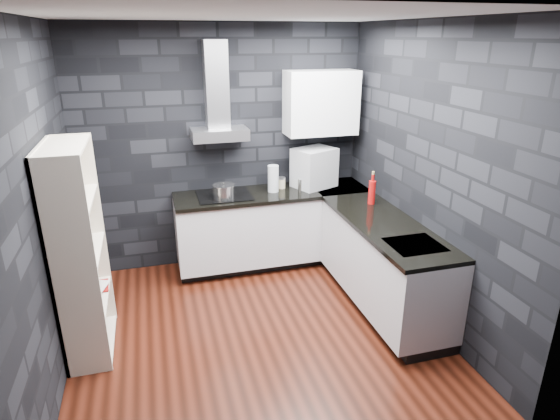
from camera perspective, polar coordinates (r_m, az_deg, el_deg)
name	(u,v)px	position (r m, az deg, el deg)	size (l,w,h in m)	color
ground	(257,332)	(4.46, -2.86, -14.58)	(3.20, 3.20, 0.00)	#3D160C
ceiling	(250,15)	(3.64, -3.66, 22.67)	(3.20, 3.20, 0.00)	silver
wall_back	(222,149)	(5.38, -7.06, 7.40)	(3.20, 0.05, 2.70)	black
wall_front	(325,291)	(2.41, 5.45, -9.79)	(3.20, 0.05, 2.70)	black
wall_left	(37,212)	(3.85, -27.49, -0.21)	(0.05, 3.20, 2.70)	black
wall_right	(428,177)	(4.46, 17.64, 3.81)	(0.05, 3.20, 2.70)	black
toekick_back	(272,257)	(5.65, -0.99, -5.81)	(2.18, 0.50, 0.10)	black
toekick_right	(384,300)	(4.92, 12.52, -10.69)	(0.50, 1.78, 0.10)	black
counter_back_cab	(273,226)	(5.44, -0.91, -1.93)	(2.20, 0.60, 0.76)	silver
counter_right_cab	(383,263)	(4.70, 12.49, -6.29)	(0.60, 1.80, 0.76)	silver
counter_back_top	(273,193)	(5.29, -0.90, 2.03)	(2.20, 0.62, 0.04)	black
counter_right_top	(386,225)	(4.53, 12.76, -1.79)	(0.62, 1.80, 0.04)	black
counter_corner_top	(338,187)	(5.55, 7.09, 2.76)	(0.62, 0.62, 0.04)	black
hood_body	(220,134)	(5.14, -7.37, 9.16)	(0.60, 0.34, 0.12)	silver
hood_chimney	(216,85)	(5.13, -7.76, 14.89)	(0.24, 0.20, 0.90)	silver
upper_cabinet	(321,103)	(5.37, 5.01, 12.89)	(0.80, 0.35, 0.70)	white
cooktop	(224,195)	(5.19, -6.82, 1.79)	(0.58, 0.50, 0.01)	black
sink_rim	(415,245)	(4.13, 16.12, -4.12)	(0.44, 0.40, 0.01)	silver
pot	(224,192)	(5.06, -6.88, 2.20)	(0.23, 0.23, 0.13)	silver
glass_vase	(273,179)	(5.25, -0.84, 3.85)	(0.12, 0.12, 0.30)	silver
storage_jar	(281,183)	(5.40, 0.15, 3.26)	(0.09, 0.09, 0.11)	beige
utensil_crock	(302,184)	(5.35, 2.73, 3.17)	(0.10, 0.10, 0.13)	silver
appliance_garage	(314,168)	(5.43, 4.19, 5.17)	(0.45, 0.35, 0.45)	#AFB2B6
red_bottle	(372,192)	(4.97, 11.13, 2.12)	(0.07, 0.07, 0.25)	#9D0B0B
bookshelf	(80,253)	(4.16, -23.24, -4.80)	(0.34, 0.80, 1.80)	beige
fruit_bowl	(78,253)	(4.06, -23.45, -4.85)	(0.19, 0.19, 0.05)	white
book_red	(86,278)	(4.47, -22.59, -7.64)	(0.18, 0.02, 0.24)	maroon
book_second	(86,277)	(4.44, -22.57, -7.50)	(0.16, 0.02, 0.22)	#B2B2B2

